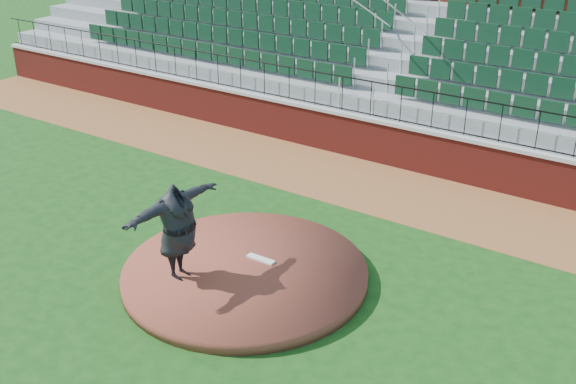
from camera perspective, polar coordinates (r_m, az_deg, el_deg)
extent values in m
plane|color=#154112|center=(14.29, -3.40, -6.85)|extent=(90.00, 90.00, 0.00)
cube|color=brown|center=(18.33, 6.86, 0.63)|extent=(34.00, 3.20, 0.01)
cube|color=maroon|center=(19.44, 9.16, 3.84)|extent=(34.00, 0.35, 1.20)
cube|color=#B7B7B7|center=(19.22, 9.29, 5.64)|extent=(34.00, 0.45, 0.10)
cube|color=maroon|center=(23.79, 15.46, 12.60)|extent=(34.00, 0.50, 5.50)
cylinder|color=brown|center=(14.09, -3.58, -6.76)|extent=(5.00, 5.00, 0.25)
cube|color=white|center=(14.26, -2.29, -5.61)|extent=(0.64, 0.17, 0.04)
imported|color=black|center=(13.39, -9.18, -3.29)|extent=(0.75, 2.49, 2.01)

